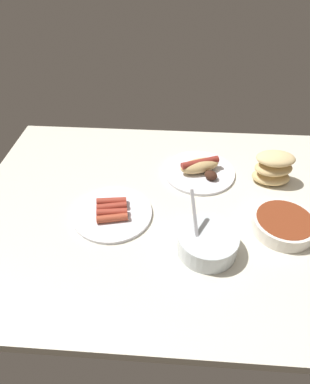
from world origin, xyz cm
name	(u,v)px	position (x,y,z in cm)	size (l,w,h in cm)	color
ground_plane	(166,209)	(0.00, 0.00, -1.50)	(120.00, 90.00, 3.00)	silver
bowl_chili	(284,224)	(-33.04, 7.56, 2.39)	(17.31, 17.31, 4.32)	white
plate_sausages	(112,212)	(15.86, 4.81, 0.88)	(23.55, 23.55, 3.19)	white
bread_stack	(273,168)	(-33.89, -14.66, 5.40)	(13.74, 10.57, 10.80)	#DBB77A
bowl_coleslaw	(207,242)	(-11.33, 16.31, 3.24)	(15.98, 15.98, 15.44)	silver
plate_hotdog_assembled	(200,169)	(-10.59, -17.12, 1.78)	(24.25, 24.25, 5.61)	white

